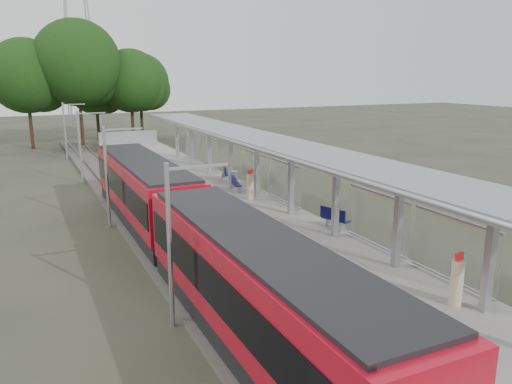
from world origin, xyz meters
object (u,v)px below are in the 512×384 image
(bench_near, at_px, (334,218))
(bench_far, at_px, (226,173))
(litter_bin, at_px, (234,178))
(info_pillar_far, at_px, (250,187))
(train, at_px, (184,224))
(info_pillar_near, at_px, (457,282))
(bench_mid, at_px, (235,183))

(bench_near, bearing_deg, bench_far, 74.48)
(litter_bin, bearing_deg, bench_near, -86.24)
(bench_near, bearing_deg, info_pillar_far, 83.25)
(train, relative_size, bench_near, 18.53)
(info_pillar_near, height_order, info_pillar_far, info_pillar_far)
(train, distance_m, bench_near, 7.14)
(bench_near, distance_m, bench_mid, 9.10)
(info_pillar_far, bearing_deg, bench_near, -99.83)
(info_pillar_far, bearing_deg, info_pillar_near, -110.10)
(bench_near, bearing_deg, bench_mid, 79.57)
(train, xyz_separation_m, info_pillar_far, (5.84, 6.21, -0.29))
(train, bearing_deg, bench_far, 60.66)
(bench_mid, relative_size, litter_bin, 1.46)
(train, bearing_deg, info_pillar_near, -55.13)
(train, relative_size, info_pillar_near, 15.83)
(train, xyz_separation_m, litter_bin, (6.44, 9.94, -0.57))
(train, height_order, info_pillar_far, train)
(info_pillar_near, bearing_deg, bench_near, 79.45)
(train, distance_m, bench_mid, 10.52)
(bench_far, xyz_separation_m, info_pillar_near, (-0.63, -20.46, 0.25))
(train, bearing_deg, bench_mid, 55.43)
(bench_mid, distance_m, info_pillar_far, 2.46)
(train, relative_size, bench_mid, 19.67)
(train, xyz_separation_m, info_pillar_near, (6.02, -8.64, -0.30))
(info_pillar_far, distance_m, litter_bin, 3.79)
(litter_bin, bearing_deg, info_pillar_near, -91.29)
(train, distance_m, info_pillar_near, 10.53)
(info_pillar_far, xyz_separation_m, litter_bin, (0.60, 3.73, -0.28))
(bench_near, relative_size, info_pillar_near, 0.85)
(bench_near, xyz_separation_m, bench_mid, (-1.15, 9.03, -0.03))
(bench_mid, bearing_deg, info_pillar_near, -78.07)
(train, relative_size, bench_far, 18.63)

